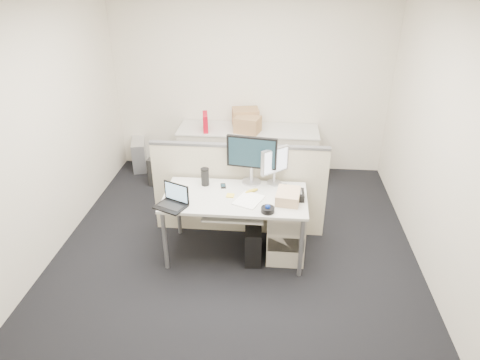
# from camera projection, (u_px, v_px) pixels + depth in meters

# --- Properties ---
(floor) EXTENTS (4.00, 4.50, 0.01)m
(floor) POSITION_uv_depth(u_px,v_px,m) (235.00, 253.00, 4.82)
(floor) COLOR black
(floor) RESTS_ON ground
(wall_back) EXTENTS (4.00, 0.02, 2.70)m
(wall_back) POSITION_uv_depth(u_px,v_px,m) (250.00, 81.00, 6.16)
(wall_back) COLOR silver
(wall_back) RESTS_ON ground
(wall_front) EXTENTS (4.00, 0.02, 2.70)m
(wall_front) POSITION_uv_depth(u_px,v_px,m) (191.00, 310.00, 2.20)
(wall_front) COLOR silver
(wall_front) RESTS_ON ground
(wall_left) EXTENTS (0.02, 4.50, 2.70)m
(wall_left) POSITION_uv_depth(u_px,v_px,m) (39.00, 135.00, 4.34)
(wall_left) COLOR silver
(wall_left) RESTS_ON ground
(wall_right) EXTENTS (0.02, 4.50, 2.70)m
(wall_right) POSITION_uv_depth(u_px,v_px,m) (446.00, 149.00, 4.03)
(wall_right) COLOR silver
(wall_right) RESTS_ON ground
(desk) EXTENTS (1.50, 0.75, 0.73)m
(desk) POSITION_uv_depth(u_px,v_px,m) (235.00, 202.00, 4.50)
(desk) COLOR beige
(desk) RESTS_ON floor
(keyboard_tray) EXTENTS (0.62, 0.32, 0.02)m
(keyboard_tray) POSITION_uv_depth(u_px,v_px,m) (233.00, 214.00, 4.37)
(keyboard_tray) COLOR beige
(keyboard_tray) RESTS_ON desk
(drawer_pedestal) EXTENTS (0.40, 0.55, 0.65)m
(drawer_pedestal) POSITION_uv_depth(u_px,v_px,m) (286.00, 228.00, 4.66)
(drawer_pedestal) COLOR beige
(drawer_pedestal) RESTS_ON floor
(cubicle_partition) EXTENTS (2.00, 0.06, 1.10)m
(cubicle_partition) POSITION_uv_depth(u_px,v_px,m) (239.00, 190.00, 4.95)
(cubicle_partition) COLOR beige
(cubicle_partition) RESTS_ON floor
(back_counter) EXTENTS (2.00, 0.60, 0.72)m
(back_counter) POSITION_uv_depth(u_px,v_px,m) (248.00, 153.00, 6.34)
(back_counter) COLOR beige
(back_counter) RESTS_ON floor
(monitor_main) EXTENTS (0.57, 0.29, 0.55)m
(monitor_main) POSITION_uv_depth(u_px,v_px,m) (252.00, 160.00, 4.61)
(monitor_main) COLOR black
(monitor_main) RESTS_ON desk
(monitor_small) EXTENTS (0.37, 0.35, 0.42)m
(monitor_small) POSITION_uv_depth(u_px,v_px,m) (275.00, 166.00, 4.63)
(monitor_small) COLOR #B7B7BC
(monitor_small) RESTS_ON desk
(laptop) EXTENTS (0.36, 0.32, 0.22)m
(laptop) POSITION_uv_depth(u_px,v_px,m) (170.00, 198.00, 4.22)
(laptop) COLOR black
(laptop) RESTS_ON desk
(trackball) EXTENTS (0.14, 0.14, 0.05)m
(trackball) POSITION_uv_depth(u_px,v_px,m) (268.00, 210.00, 4.19)
(trackball) COLOR black
(trackball) RESTS_ON desk
(desk_phone) EXTENTS (0.23, 0.19, 0.07)m
(desk_phone) POSITION_uv_depth(u_px,v_px,m) (293.00, 195.00, 4.42)
(desk_phone) COLOR black
(desk_phone) RESTS_ON desk
(paper_stack) EXTENTS (0.34, 0.37, 0.01)m
(paper_stack) POSITION_uv_depth(u_px,v_px,m) (249.00, 200.00, 4.39)
(paper_stack) COLOR white
(paper_stack) RESTS_ON desk
(sticky_pad) EXTENTS (0.09, 0.09, 0.01)m
(sticky_pad) POSITION_uv_depth(u_px,v_px,m) (230.00, 195.00, 4.47)
(sticky_pad) COLOR yellow
(sticky_pad) RESTS_ON desk
(travel_mug) EXTENTS (0.10, 0.10, 0.19)m
(travel_mug) POSITION_uv_depth(u_px,v_px,m) (205.00, 177.00, 4.65)
(travel_mug) COLOR black
(travel_mug) RESTS_ON desk
(banana) EXTENTS (0.15, 0.12, 0.04)m
(banana) POSITION_uv_depth(u_px,v_px,m) (252.00, 191.00, 4.54)
(banana) COLOR gold
(banana) RESTS_ON desk
(cellphone) EXTENTS (0.07, 0.11, 0.01)m
(cellphone) POSITION_uv_depth(u_px,v_px,m) (223.00, 186.00, 4.66)
(cellphone) COLOR black
(cellphone) RESTS_ON desk
(manila_folders) EXTENTS (0.27, 0.32, 0.11)m
(manila_folders) POSITION_uv_depth(u_px,v_px,m) (288.00, 196.00, 4.36)
(manila_folders) COLOR tan
(manila_folders) RESTS_ON desk
(keyboard) EXTENTS (0.45, 0.23, 0.02)m
(keyboard) POSITION_uv_depth(u_px,v_px,m) (229.00, 210.00, 4.39)
(keyboard) COLOR black
(keyboard) RESTS_ON keyboard_tray
(pc_tower_desk) EXTENTS (0.20, 0.44, 0.40)m
(pc_tower_desk) POSITION_uv_depth(u_px,v_px,m) (253.00, 241.00, 4.66)
(pc_tower_desk) COLOR black
(pc_tower_desk) RESTS_ON floor
(pc_tower_spare_dark) EXTENTS (0.24, 0.46, 0.41)m
(pc_tower_spare_dark) POSITION_uv_depth(u_px,v_px,m) (159.00, 168.00, 6.25)
(pc_tower_spare_dark) COLOR black
(pc_tower_spare_dark) RESTS_ON floor
(pc_tower_spare_silver) EXTENTS (0.31, 0.52, 0.45)m
(pc_tower_spare_silver) POSITION_uv_depth(u_px,v_px,m) (139.00, 154.00, 6.63)
(pc_tower_spare_silver) COLOR #B7B7BC
(pc_tower_spare_silver) RESTS_ON floor
(cardboard_box_left) EXTENTS (0.42, 0.34, 0.28)m
(cardboard_box_left) POSITION_uv_depth(u_px,v_px,m) (245.00, 118.00, 6.22)
(cardboard_box_left) COLOR #AE7954
(cardboard_box_left) RESTS_ON back_counter
(cardboard_box_right) EXTENTS (0.40, 0.35, 0.24)m
(cardboard_box_right) POSITION_uv_depth(u_px,v_px,m) (248.00, 125.00, 6.01)
(cardboard_box_right) COLOR #AE7954
(cardboard_box_right) RESTS_ON back_counter
(red_binder) EXTENTS (0.12, 0.29, 0.27)m
(red_binder) POSITION_uv_depth(u_px,v_px,m) (205.00, 123.00, 6.07)
(red_binder) COLOR #B3071B
(red_binder) RESTS_ON back_counter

